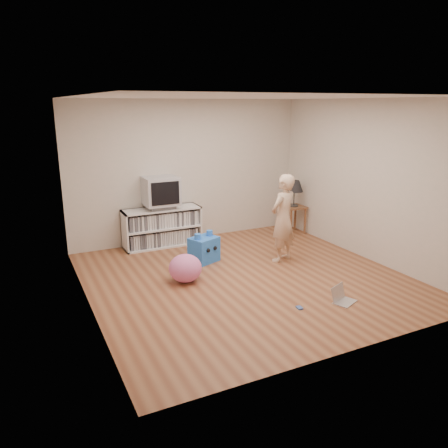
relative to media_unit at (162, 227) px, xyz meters
The scene contains 13 objects.
ground 2.16m from the media_unit, 73.00° to the right, with size 4.50×4.50×0.00m, color brown.
walls 2.33m from the media_unit, 73.00° to the right, with size 4.52×4.52×2.60m.
ceiling 3.10m from the media_unit, 73.00° to the right, with size 4.50×4.50×0.01m, color white.
media_unit is the anchor object (origin of this frame).
dvd_deck 0.39m from the media_unit, 90.00° to the right, with size 0.45×0.35×0.07m, color gray.
crt_tv 0.67m from the media_unit, 90.00° to the right, with size 0.60×0.53×0.50m.
side_table 2.64m from the media_unit, ahead, with size 0.42×0.42×0.55m.
table_lamp 2.71m from the media_unit, ahead, with size 0.34×0.34×0.52m.
person 2.27m from the media_unit, 47.26° to the right, with size 0.53×0.35×1.44m, color #D6B292.
laptop 3.59m from the media_unit, 67.55° to the right, with size 0.38×0.34×0.21m.
playing_cards 3.33m from the media_unit, 76.95° to the right, with size 0.07×0.09×0.02m, color #3F5FAA.
plush_blue 1.18m from the media_unit, 72.71° to the right, with size 0.53×0.48×0.50m.
plush_pink 1.79m from the media_unit, 97.49° to the right, with size 0.48×0.48×0.41m, color pink.
Camera 1 is at (-2.96, -5.32, 2.52)m, focal length 35.00 mm.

